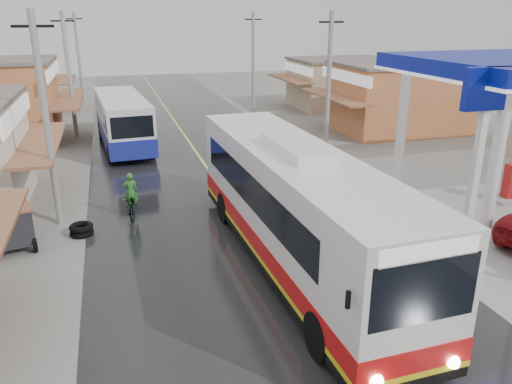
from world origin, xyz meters
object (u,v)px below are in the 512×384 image
tricycle_near (11,223)px  tyre_stack (81,230)px  cyclist (132,202)px  coach_bus (295,207)px  second_bus (123,120)px

tricycle_near → tyre_stack: bearing=-6.2°
cyclist → tyre_stack: size_ratio=2.16×
coach_bus → tyre_stack: bearing=145.8°
coach_bus → second_bus: size_ratio=1.39×
coach_bus → tyre_stack: size_ratio=15.26×
second_bus → tyre_stack: size_ratio=10.95×
coach_bus → tricycle_near: 9.96m
second_bus → tricycle_near: bearing=-112.5°
coach_bus → tyre_stack: (-6.79, 4.32, -1.78)m
cyclist → tyre_stack: (-1.93, -1.37, -0.40)m
second_bus → cyclist: size_ratio=5.06×
coach_bus → tyre_stack: coach_bus is taller
coach_bus → second_bus: (-4.66, 17.33, -0.31)m
second_bus → tyre_stack: (-2.13, -13.01, -1.46)m
cyclist → tricycle_near: cyclist is taller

